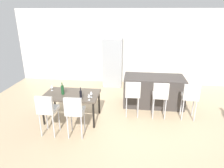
# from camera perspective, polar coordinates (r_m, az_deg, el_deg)

# --- Properties ---
(ground_plane) EXTENTS (10.00, 10.00, 0.00)m
(ground_plane) POSITION_cam_1_polar(r_m,az_deg,el_deg) (5.76, 7.79, -9.23)
(ground_plane) COLOR tan
(back_wall) EXTENTS (10.00, 0.12, 2.90)m
(back_wall) POSITION_cam_1_polar(r_m,az_deg,el_deg) (8.04, 8.11, 10.32)
(back_wall) COLOR beige
(back_wall) RESTS_ON ground_plane
(kitchen_island) EXTENTS (1.82, 0.89, 0.92)m
(kitchen_island) POSITION_cam_1_polar(r_m,az_deg,el_deg) (6.36, 11.73, -1.92)
(kitchen_island) COLOR #383330
(kitchen_island) RESTS_ON ground_plane
(bar_chair_left) EXTENTS (0.42, 0.42, 1.05)m
(bar_chair_left) POSITION_cam_1_polar(r_m,az_deg,el_deg) (5.48, 5.94, -2.61)
(bar_chair_left) COLOR beige
(bar_chair_left) RESTS_ON ground_plane
(bar_chair_middle) EXTENTS (0.40, 0.40, 1.05)m
(bar_chair_middle) POSITION_cam_1_polar(r_m,az_deg,el_deg) (5.52, 13.63, -2.91)
(bar_chair_middle) COLOR beige
(bar_chair_middle) RESTS_ON ground_plane
(bar_chair_right) EXTENTS (0.43, 0.43, 1.05)m
(bar_chair_right) POSITION_cam_1_polar(r_m,az_deg,el_deg) (5.67, 21.53, -3.16)
(bar_chair_right) COLOR beige
(bar_chair_right) RESTS_ON ground_plane
(dining_table) EXTENTS (1.45, 0.89, 0.74)m
(dining_table) POSITION_cam_1_polar(r_m,az_deg,el_deg) (5.42, -11.49, -3.43)
(dining_table) COLOR #4C4238
(dining_table) RESTS_ON ground_plane
(dining_chair_near) EXTENTS (0.41, 0.41, 1.05)m
(dining_chair_near) POSITION_cam_1_polar(r_m,az_deg,el_deg) (4.85, -18.14, -6.74)
(dining_chair_near) COLOR beige
(dining_chair_near) RESTS_ON ground_plane
(dining_chair_far) EXTENTS (0.42, 0.42, 1.05)m
(dining_chair_far) POSITION_cam_1_polar(r_m,az_deg,el_deg) (4.62, -10.66, -7.42)
(dining_chair_far) COLOR beige
(dining_chair_far) RESTS_ON ground_plane
(wine_bottle_right) EXTENTS (0.06, 0.06, 0.31)m
(wine_bottle_right) POSITION_cam_1_polar(r_m,az_deg,el_deg) (5.01, -8.93, -3.04)
(wine_bottle_right) COLOR black
(wine_bottle_right) RESTS_ON dining_table
(wine_bottle_middle) EXTENTS (0.08, 0.08, 0.33)m
(wine_bottle_middle) POSITION_cam_1_polar(r_m,az_deg,el_deg) (5.38, -14.00, -1.61)
(wine_bottle_middle) COLOR #194723
(wine_bottle_middle) RESTS_ON dining_table
(wine_glass_left) EXTENTS (0.07, 0.07, 0.17)m
(wine_glass_left) POSITION_cam_1_polar(r_m,az_deg,el_deg) (5.70, -16.93, -0.66)
(wine_glass_left) COLOR silver
(wine_glass_left) RESTS_ON dining_table
(wine_glass_far) EXTENTS (0.07, 0.07, 0.17)m
(wine_glass_far) POSITION_cam_1_polar(r_m,az_deg,el_deg) (4.92, -6.62, -3.29)
(wine_glass_far) COLOR silver
(wine_glass_far) RESTS_ON dining_table
(wine_glass_near) EXTENTS (0.07, 0.07, 0.17)m
(wine_glass_near) POSITION_cam_1_polar(r_m,az_deg,el_deg) (5.07, -6.00, -2.52)
(wine_glass_near) COLOR silver
(wine_glass_near) RESTS_ON dining_table
(refrigerator) EXTENTS (0.72, 0.68, 1.84)m
(refrigerator) POSITION_cam_1_polar(r_m,az_deg,el_deg) (7.77, 0.28, 6.17)
(refrigerator) COLOR #939699
(refrigerator) RESTS_ON ground_plane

